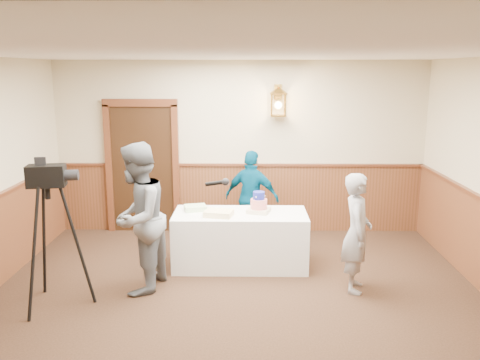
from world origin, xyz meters
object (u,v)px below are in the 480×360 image
object	(u,v)px
baker	(357,233)
tv_camera_rig	(52,244)
sheet_cake_yellow	(219,213)
sheet_cake_green	(195,208)
interviewer	(138,218)
assistant_p	(252,198)
display_table	(240,239)
tiered_cake	(259,204)

from	to	relation	value
baker	tv_camera_rig	distance (m)	3.54
sheet_cake_yellow	tv_camera_rig	world-z (taller)	tv_camera_rig
baker	sheet_cake_green	bearing A→B (deg)	75.58
sheet_cake_green	interviewer	xyz separation A→B (m)	(-0.59, -0.94, 0.13)
sheet_cake_yellow	assistant_p	world-z (taller)	assistant_p
baker	tv_camera_rig	bearing A→B (deg)	106.89
display_table	baker	size ratio (longest dim) A/B	1.23
display_table	interviewer	distance (m)	1.55
interviewer	tv_camera_rig	xyz separation A→B (m)	(-0.88, -0.43, -0.18)
tiered_cake	tv_camera_rig	world-z (taller)	tv_camera_rig
tiered_cake	interviewer	world-z (taller)	interviewer
display_table	interviewer	bearing A→B (deg)	-146.19
interviewer	assistant_p	xyz separation A→B (m)	(1.38, 1.73, -0.18)
assistant_p	display_table	bearing A→B (deg)	99.88
tiered_cake	sheet_cake_green	distance (m)	0.88
interviewer	display_table	bearing A→B (deg)	135.17
display_table	sheet_cake_yellow	xyz separation A→B (m)	(-0.28, -0.15, 0.41)
display_table	sheet_cake_yellow	world-z (taller)	sheet_cake_yellow
display_table	sheet_cake_yellow	bearing A→B (deg)	-152.86
tiered_cake	baker	world-z (taller)	baker
display_table	sheet_cake_green	size ratio (longest dim) A/B	6.19
display_table	interviewer	world-z (taller)	interviewer
sheet_cake_green	tv_camera_rig	size ratio (longest dim) A/B	0.18
sheet_cake_yellow	sheet_cake_green	bearing A→B (deg)	141.19
tiered_cake	sheet_cake_yellow	bearing A→B (deg)	-161.55
sheet_cake_green	assistant_p	world-z (taller)	assistant_p
sheet_cake_yellow	baker	distance (m)	1.81
sheet_cake_yellow	sheet_cake_green	xyz separation A→B (m)	(-0.34, 0.27, -0.00)
interviewer	baker	xyz separation A→B (m)	(2.63, 0.05, -0.18)
tiered_cake	sheet_cake_yellow	xyz separation A→B (m)	(-0.53, -0.18, -0.08)
baker	assistant_p	distance (m)	2.10
assistant_p	sheet_cake_green	bearing A→B (deg)	65.36
sheet_cake_green	baker	distance (m)	2.22
assistant_p	tv_camera_rig	size ratio (longest dim) A/B	0.89
tiered_cake	tv_camera_rig	xyz separation A→B (m)	(-2.34, -1.27, -0.13)
interviewer	assistant_p	distance (m)	2.22
sheet_cake_yellow	interviewer	distance (m)	1.15
assistant_p	tv_camera_rig	world-z (taller)	tv_camera_rig
display_table	tv_camera_rig	xyz separation A→B (m)	(-2.09, -1.24, 0.36)
sheet_cake_yellow	interviewer	bearing A→B (deg)	-144.34
assistant_p	interviewer	bearing A→B (deg)	71.51
sheet_cake_green	baker	bearing A→B (deg)	-23.65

